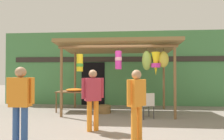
# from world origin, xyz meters

# --- Properties ---
(ground_plane) EXTENTS (30.00, 30.00, 0.00)m
(ground_plane) POSITION_xyz_m (0.00, 0.00, 0.00)
(ground_plane) COLOR gray
(shop_facade) EXTENTS (10.97, 0.29, 3.46)m
(shop_facade) POSITION_xyz_m (-0.01, 2.74, 1.73)
(shop_facade) COLOR #47844C
(shop_facade) RESTS_ON ground_plane
(market_stall_canopy) EXTENTS (4.30, 2.15, 2.65)m
(market_stall_canopy) POSITION_xyz_m (0.22, 0.99, 2.34)
(market_stall_canopy) COLOR brown
(market_stall_canopy) RESTS_ON ground_plane
(display_table) EXTENTS (1.38, 0.74, 0.79)m
(display_table) POSITION_xyz_m (-1.58, 1.22, 0.71)
(display_table) COLOR brown
(display_table) RESTS_ON ground_plane
(flower_heap_on_table) EXTENTS (0.71, 0.50, 0.11)m
(flower_heap_on_table) POSITION_xyz_m (-1.57, 1.15, 0.84)
(flower_heap_on_table) COLOR orange
(flower_heap_on_table) RESTS_ON display_table
(folding_chair) EXTENTS (0.51, 0.51, 0.84)m
(folding_chair) POSITION_xyz_m (1.10, 0.30, 0.50)
(folding_chair) COLOR beige
(folding_chair) RESTS_ON ground_plane
(wicker_basket_by_table) EXTENTS (0.48, 0.48, 0.28)m
(wicker_basket_by_table) POSITION_xyz_m (-0.41, 1.01, 0.14)
(wicker_basket_by_table) COLOR brown
(wicker_basket_by_table) RESTS_ON ground_plane
(vendor_in_orange) EXTENTS (0.43, 0.46, 1.57)m
(vendor_in_orange) POSITION_xyz_m (0.62, -1.69, 0.92)
(vendor_in_orange) COLOR orange
(vendor_in_orange) RESTS_ON ground_plane
(customer_foreground) EXTENTS (0.59, 0.23, 1.63)m
(customer_foreground) POSITION_xyz_m (-1.80, -2.07, 0.96)
(customer_foreground) COLOR #2D5193
(customer_foreground) RESTS_ON ground_plane
(shopper_by_bananas) EXTENTS (0.54, 0.37, 1.58)m
(shopper_by_bananas) POSITION_xyz_m (-0.46, -1.05, 0.93)
(shopper_by_bananas) COLOR orange
(shopper_by_bananas) RESTS_ON ground_plane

